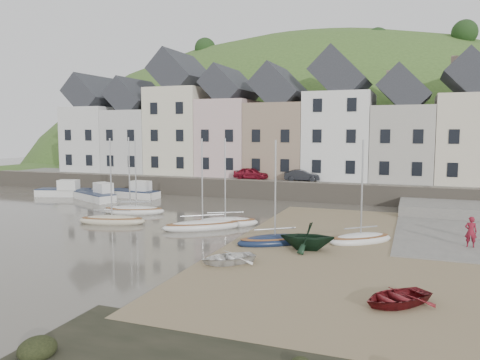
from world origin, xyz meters
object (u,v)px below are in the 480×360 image
at_px(sailboat_0, 136,211).
at_px(rowboat_green, 307,236).
at_px(person_red, 471,232).
at_px(rowboat_white, 228,258).
at_px(car_right, 302,175).
at_px(car_left, 251,173).
at_px(rowboat_red, 396,297).

distance_m(sailboat_0, rowboat_green, 16.73).
height_order(sailboat_0, rowboat_green, sailboat_0).
bearing_deg(person_red, sailboat_0, -4.19).
relative_size(rowboat_white, car_right, 0.79).
height_order(sailboat_0, car_right, sailboat_0).
distance_m(sailboat_0, rowboat_white, 16.25).
xyz_separation_m(rowboat_green, car_right, (-5.09, 20.61, 1.35)).
distance_m(sailboat_0, car_right, 17.36).
xyz_separation_m(rowboat_white, rowboat_green, (3.12, 4.03, 0.48)).
distance_m(sailboat_0, person_red, 24.02).
bearing_deg(sailboat_0, rowboat_white, -41.38).
relative_size(rowboat_white, car_left, 0.77).
relative_size(sailboat_0, rowboat_green, 2.15).
relative_size(rowboat_red, car_right, 0.82).
relative_size(car_left, car_right, 1.03).
bearing_deg(sailboat_0, car_left, 70.72).
height_order(person_red, car_right, car_right).
height_order(rowboat_white, car_left, car_left).
distance_m(rowboat_green, car_left, 23.15).
xyz_separation_m(rowboat_green, rowboat_red, (4.93, -6.97, -0.47)).
relative_size(rowboat_red, car_left, 0.80).
bearing_deg(car_left, rowboat_red, -146.33).
bearing_deg(car_left, person_red, -127.41).
bearing_deg(rowboat_green, sailboat_0, -122.83).
xyz_separation_m(rowboat_red, car_left, (-15.38, 27.58, 1.85)).
height_order(rowboat_green, car_left, car_left).
relative_size(sailboat_0, person_red, 3.64).
bearing_deg(rowboat_green, person_red, 103.80).
xyz_separation_m(rowboat_red, person_red, (3.56, 10.57, 0.63)).
distance_m(rowboat_green, person_red, 9.23).
xyz_separation_m(rowboat_white, car_right, (-1.97, 24.65, 1.83)).
height_order(rowboat_green, car_right, car_right).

